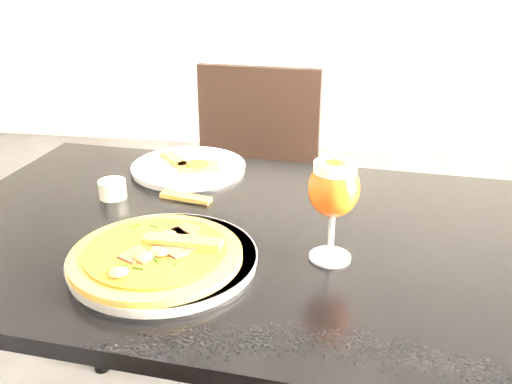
% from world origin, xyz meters
% --- Properties ---
extents(dining_table, '(1.27, 0.90, 0.75)m').
position_xyz_m(dining_table, '(-0.14, 0.32, 0.66)').
color(dining_table, black).
rests_on(dining_table, ground).
extents(chair_far, '(0.46, 0.46, 0.91)m').
position_xyz_m(chair_far, '(-0.21, 0.99, 0.50)').
color(chair_far, black).
rests_on(chair_far, ground).
extents(plate_main, '(0.34, 0.34, 0.02)m').
position_xyz_m(plate_main, '(-0.23, 0.17, 0.76)').
color(plate_main, silver).
rests_on(plate_main, dining_table).
extents(pizza, '(0.30, 0.30, 0.03)m').
position_xyz_m(pizza, '(-0.24, 0.16, 0.78)').
color(pizza, '#A06C26').
rests_on(pizza, plate_main).
extents(plate_second, '(0.35, 0.35, 0.01)m').
position_xyz_m(plate_second, '(-0.30, 0.62, 0.76)').
color(plate_second, silver).
rests_on(plate_second, dining_table).
extents(crust_scraps, '(0.17, 0.14, 0.01)m').
position_xyz_m(crust_scraps, '(-0.29, 0.61, 0.77)').
color(crust_scraps, '#A06C26').
rests_on(crust_scraps, plate_second).
extents(loose_crust, '(0.12, 0.05, 0.01)m').
position_xyz_m(loose_crust, '(-0.26, 0.45, 0.75)').
color(loose_crust, '#A06C26').
rests_on(loose_crust, dining_table).
extents(sauce_cup, '(0.06, 0.06, 0.04)m').
position_xyz_m(sauce_cup, '(-0.43, 0.43, 0.77)').
color(sauce_cup, silver).
rests_on(sauce_cup, dining_table).
extents(beer_glass, '(0.09, 0.09, 0.19)m').
position_xyz_m(beer_glass, '(0.06, 0.23, 0.89)').
color(beer_glass, silver).
rests_on(beer_glass, dining_table).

